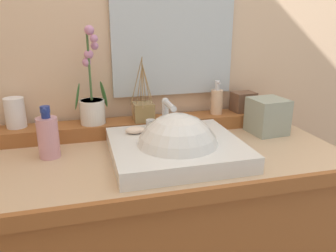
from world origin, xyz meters
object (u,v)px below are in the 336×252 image
sink_basin (177,153)px  tissue_box (267,116)px  trinket_box (243,102)px  lotion_bottle (48,136)px  soap_bar (135,130)px  reed_diffuser (143,111)px  tumbler_cup (15,113)px  soap_dispenser (217,101)px  potted_plant (92,101)px

sink_basin → tissue_box: bearing=19.7°
trinket_box → sink_basin: bearing=-148.1°
sink_basin → lotion_bottle: lotion_bottle is taller
soap_bar → lotion_bottle: (-0.28, -0.01, 0.01)m
sink_basin → reed_diffuser: size_ratio=1.71×
sink_basin → trinket_box: (0.38, 0.29, 0.08)m
tumbler_cup → reed_diffuser: reed_diffuser is taller
sink_basin → soap_bar: 0.17m
soap_bar → soap_dispenser: 0.40m
tumbler_cup → reed_diffuser: 0.46m
sink_basin → reed_diffuser: reed_diffuser is taller
trinket_box → tissue_box: bearing=-82.1°
lotion_bottle → reed_diffuser: bearing=23.6°
reed_diffuser → lotion_bottle: (-0.34, -0.15, -0.02)m
soap_dispenser → lotion_bottle: soap_dispenser is taller
tumbler_cup → soap_dispenser: bearing=-1.5°
tumbler_cup → tissue_box: tumbler_cup is taller
sink_basin → soap_bar: (-0.12, 0.12, 0.05)m
sink_basin → soap_bar: sink_basin is taller
soap_dispenser → tumbler_cup: soap_dispenser is taller
tumbler_cup → trinket_box: bearing=-0.6°
sink_basin → tissue_box: 0.44m
sink_basin → tumbler_cup: (-0.52, 0.30, 0.09)m
soap_bar → tumbler_cup: (-0.41, 0.18, 0.04)m
sink_basin → tumbler_cup: size_ratio=3.83×
soap_bar → potted_plant: 0.22m
trinket_box → tumbler_cup: bearing=173.9°
potted_plant → trinket_box: (0.63, 0.01, -0.05)m
tumbler_cup → tissue_box: size_ratio=0.80×
soap_bar → lotion_bottle: bearing=-178.3°
sink_basin → lotion_bottle: bearing=164.3°
sink_basin → reed_diffuser: 0.28m
trinket_box → lotion_bottle: 0.80m
potted_plant → tissue_box: size_ratio=2.61×
lotion_bottle → tissue_box: size_ratio=1.25×
potted_plant → soap_dispenser: size_ratio=2.59×
sink_basin → tissue_box: size_ratio=3.05×
soap_bar → potted_plant: bearing=130.9°
soap_bar → soap_dispenser: size_ratio=0.51×
soap_dispenser → tumbler_cup: size_ratio=1.26×
potted_plant → trinket_box: potted_plant is taller
reed_diffuser → lotion_bottle: bearing=-156.4°
trinket_box → tissue_box: (0.03, -0.14, -0.03)m
tumbler_cup → trinket_box: (0.90, -0.01, -0.01)m
trinket_box → lotion_bottle: (-0.78, -0.18, -0.02)m
soap_dispenser → lotion_bottle: (-0.65, -0.17, -0.04)m
soap_dispenser → tissue_box: size_ratio=1.01×
soap_bar → potted_plant: potted_plant is taller
soap_dispenser → trinket_box: size_ratio=1.49×
sink_basin → soap_bar: bearing=133.6°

